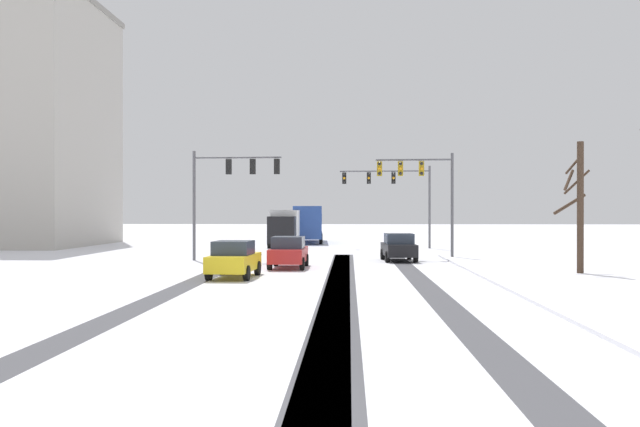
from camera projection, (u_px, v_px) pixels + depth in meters
ground_plane at (248, 414)px, 9.90m from camera, size 300.00×300.00×0.00m
wheel_track_left_lane at (337, 285)px, 27.40m from camera, size 1.04×38.62×0.01m
wheel_track_right_lane at (341, 285)px, 27.39m from camera, size 1.17×38.62×0.01m
wheel_track_center at (189, 284)px, 27.65m from camera, size 1.02×38.62×0.01m
wheel_track_oncoming at (425, 285)px, 27.26m from camera, size 0.97×38.62×0.01m
sidewalk_kerb_right at (561, 289)px, 25.30m from camera, size 4.00×38.62×0.12m
traffic_signal_near_left at (229, 180)px, 41.12m from camera, size 5.33×0.54×6.50m
traffic_signal_far_right at (393, 187)px, 54.82m from camera, size 7.16×0.51×6.50m
traffic_signal_near_right at (422, 182)px, 42.78m from camera, size 4.77×0.50×6.50m
car_black_lead at (399, 247)px, 40.63m from camera, size 2.02×4.19×1.62m
car_red_second at (288, 252)px, 35.56m from camera, size 1.89×4.13×1.62m
car_yellow_cab_third at (234, 259)px, 30.35m from camera, size 1.99×4.18×1.62m
bus_oncoming at (308, 221)px, 65.27m from camera, size 3.04×11.10×3.38m
box_truck_delivery at (284, 227)px, 56.94m from camera, size 2.39×7.43×3.02m
bare_tree_sidewalk_mid at (579, 204)px, 32.70m from camera, size 1.75×1.33×6.19m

